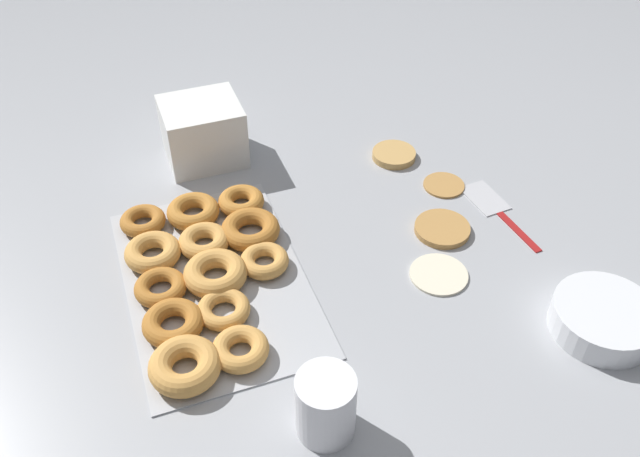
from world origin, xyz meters
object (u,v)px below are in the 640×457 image
Objects in this scene: pancake_0 at (442,229)px; batter_bowl at (603,319)px; pancake_3 at (439,274)px; spatula at (492,205)px; pancake_2 at (444,184)px; pancake_1 at (394,155)px; paper_cup at (326,405)px; donut_tray at (206,272)px; container_stack at (203,132)px.

batter_bowl reaches higher than pancake_0.
spatula is (-0.14, 0.19, -0.00)m from pancake_3.
spatula is at bearing 33.95° from pancake_2.
pancake_2 is 0.11m from spatula.
pancake_2 is at bearing -171.81° from batter_bowl.
pancake_1 is 0.56m from batter_bowl.
pancake_0 is 0.97× the size of paper_cup.
pancake_0 is 0.22× the size of donut_tray.
paper_cup reaches higher than donut_tray.
batter_bowl is 0.48m from paper_cup.
pancake_2 is at bearing 100.16° from donut_tray.
container_stack reaches higher than batter_bowl.
pancake_1 is (-0.25, 0.01, 0.00)m from pancake_0.
pancake_2 is at bearing 29.43° from spatula.
donut_tray is 2.12× the size of spatula.
pancake_2 is at bearing 58.16° from container_stack.
pancake_1 is 0.58× the size of container_stack.
paper_cup reaches higher than pancake_3.
container_stack is (-0.39, -0.36, 0.06)m from pancake_0.
pancake_2 is 0.51m from container_stack.
container_stack is 0.71m from paper_cup.
spatula is at bearing 90.37° from donut_tray.
container_stack is (-0.36, 0.08, 0.05)m from donut_tray.
donut_tray reaches higher than pancake_3.
batter_bowl reaches higher than donut_tray.
pancake_2 is 0.53× the size of container_stack.
pancake_2 is 0.52m from donut_tray.
pancake_0 is at bearing 131.83° from paper_cup.
pancake_3 is at bearing -136.21° from batter_bowl.
pancake_3 is 0.58m from container_stack.
pancake_0 is 0.47× the size of spatula.
batter_bowl is at bearing 43.79° from pancake_3.
container_stack is at bearing -144.47° from batter_bowl.
pancake_1 is at bearing 146.88° from paper_cup.
pancake_1 is 0.55× the size of batter_bowl.
paper_cup is (0.32, -0.35, 0.05)m from pancake_0.
pancake_1 is 0.86× the size of paper_cup.
batter_bowl is 0.85m from container_stack.
donut_tray is 0.37m from container_stack.
donut_tray is 0.57m from spatula.
container_stack is 0.71× the size of spatula.
pancake_2 is 0.50× the size of batter_bowl.
batter_bowl is at bearing 175.68° from spatula.
paper_cup reaches higher than pancake_2.
pancake_0 is 1.13× the size of pancake_1.
donut_tray reaches higher than pancake_0.
container_stack reaches higher than donut_tray.
pancake_2 is at bearing 23.31° from pancake_1.
container_stack is at bearing 49.52° from spatula.
pancake_3 reaches higher than spatula.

